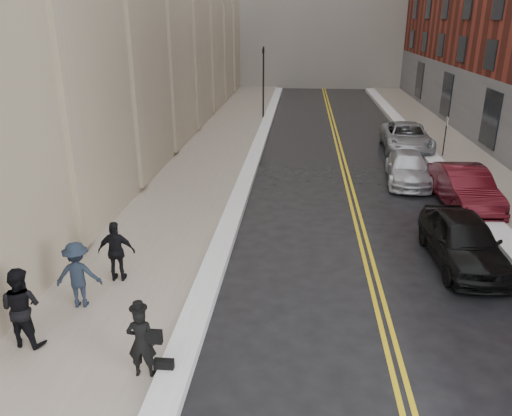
% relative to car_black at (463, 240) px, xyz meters
% --- Properties ---
extents(sidewalk_left, '(4.00, 64.00, 0.15)m').
position_rel_car_black_xyz_m(sidewalk_left, '(-9.77, 8.66, -0.70)').
color(sidewalk_left, gray).
rests_on(sidewalk_left, ground).
extents(sidewalk_right, '(3.00, 64.00, 0.15)m').
position_rel_car_black_xyz_m(sidewalk_right, '(3.73, 8.66, -0.70)').
color(sidewalk_right, gray).
rests_on(sidewalk_right, ground).
extents(lane_stripe_a, '(0.12, 64.00, 0.01)m').
position_rel_car_black_xyz_m(lane_stripe_a, '(-2.89, 8.66, -0.78)').
color(lane_stripe_a, gold).
rests_on(lane_stripe_a, ground).
extents(lane_stripe_b, '(0.12, 64.00, 0.01)m').
position_rel_car_black_xyz_m(lane_stripe_b, '(-2.65, 8.66, -0.78)').
color(lane_stripe_b, gold).
rests_on(lane_stripe_b, ground).
extents(snow_ridge_left, '(0.70, 60.80, 0.26)m').
position_rel_car_black_xyz_m(snow_ridge_left, '(-7.47, 8.66, -0.65)').
color(snow_ridge_left, white).
rests_on(snow_ridge_left, ground).
extents(snow_ridge_right, '(0.85, 60.80, 0.30)m').
position_rel_car_black_xyz_m(snow_ridge_right, '(1.88, 8.66, -0.63)').
color(snow_ridge_right, white).
rests_on(snow_ridge_right, ground).
extents(traffic_signal, '(0.18, 0.15, 5.20)m').
position_rel_car_black_xyz_m(traffic_signal, '(-7.87, 22.66, 2.30)').
color(traffic_signal, black).
rests_on(traffic_signal, ground).
extents(parking_sign_far, '(0.06, 0.35, 2.23)m').
position_rel_car_black_xyz_m(parking_sign_far, '(2.63, 12.66, 0.58)').
color(parking_sign_far, black).
rests_on(parking_sign_far, ground).
extents(car_black, '(1.98, 4.63, 1.56)m').
position_rel_car_black_xyz_m(car_black, '(0.00, 0.00, 0.00)').
color(car_black, black).
rests_on(car_black, ground).
extents(car_maroon, '(1.93, 4.89, 1.59)m').
position_rel_car_black_xyz_m(car_maroon, '(1.53, 5.20, 0.01)').
color(car_maroon, '#450C14').
rests_on(car_maroon, ground).
extents(car_silver_near, '(2.30, 4.73, 1.33)m').
position_rel_car_black_xyz_m(car_silver_near, '(-0.07, 8.26, -0.12)').
color(car_silver_near, '#B5B8BD').
rests_on(car_silver_near, ground).
extents(car_silver_far, '(2.73, 5.58, 1.53)m').
position_rel_car_black_xyz_m(car_silver_far, '(0.96, 14.26, -0.02)').
color(car_silver_far, '#A2A6AA').
rests_on(car_silver_far, ground).
extents(pedestrian_main, '(0.61, 0.43, 1.60)m').
position_rel_car_black_xyz_m(pedestrian_main, '(-8.08, -6.09, 0.17)').
color(pedestrian_main, black).
rests_on(pedestrian_main, sidewalk_left).
extents(pedestrian_a, '(1.01, 0.84, 1.90)m').
position_rel_car_black_xyz_m(pedestrian_a, '(-11.06, -5.28, 0.32)').
color(pedestrian_a, black).
rests_on(pedestrian_a, sidewalk_left).
extents(pedestrian_b, '(1.23, 0.83, 1.76)m').
position_rel_car_black_xyz_m(pedestrian_b, '(-10.50, -3.61, 0.25)').
color(pedestrian_b, black).
rests_on(pedestrian_b, sidewalk_left).
extents(pedestrian_c, '(1.06, 0.50, 1.76)m').
position_rel_car_black_xyz_m(pedestrian_c, '(-10.00, -2.21, 0.25)').
color(pedestrian_c, black).
rests_on(pedestrian_c, sidewalk_left).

